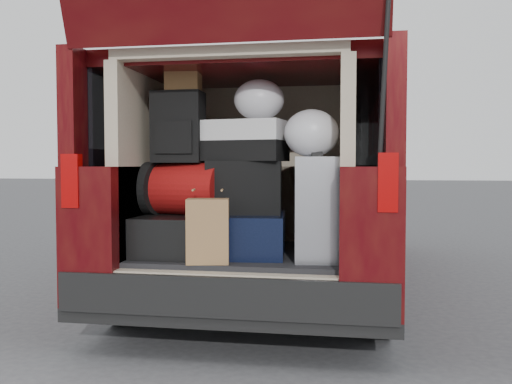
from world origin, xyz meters
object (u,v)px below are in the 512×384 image
red_duffel (185,189)px  kraft_bag (208,231)px  silver_roller (316,208)px  backpack (178,127)px  navy_hardshell (246,234)px  black_soft_case (244,187)px  twotone_duffel (240,141)px  black_hardshell (179,234)px

red_duffel → kraft_bag: bearing=-43.3°
silver_roller → backpack: backpack is taller
silver_roller → red_duffel: (-0.84, 0.11, 0.11)m
navy_hardshell → black_soft_case: black_soft_case is taller
black_soft_case → backpack: bearing=178.2°
silver_roller → twotone_duffel: size_ratio=1.07×
black_hardshell → red_duffel: red_duffel is taller
black_soft_case → backpack: 0.56m
backpack → twotone_duffel: backpack is taller
red_duffel → black_soft_case: size_ratio=1.10×
black_hardshell → navy_hardshell: navy_hardshell is taller
black_soft_case → black_hardshell: bearing=-177.7°
red_duffel → black_hardshell: bearing=-106.6°
navy_hardshell → twotone_duffel: 0.59m
kraft_bag → black_soft_case: (0.15, 0.35, 0.24)m
black_soft_case → backpack: backpack is taller
red_duffel → twotone_duffel: twotone_duffel is taller
black_hardshell → black_soft_case: 0.51m
kraft_bag → black_soft_case: black_soft_case is taller
silver_roller → red_duffel: 0.85m
silver_roller → black_soft_case: 0.48m
navy_hardshell → silver_roller: bearing=-18.2°
black_hardshell → silver_roller: bearing=-3.6°
silver_roller → twotone_duffel: twotone_duffel is taller
kraft_bag → twotone_duffel: (0.11, 0.37, 0.53)m
navy_hardshell → black_hardshell: bearing=-178.5°
black_hardshell → black_soft_case: size_ratio=1.33×
twotone_duffel → kraft_bag: bearing=-97.2°
red_duffel → black_soft_case: 0.38m
kraft_bag → twotone_duffel: twotone_duffel is taller
kraft_bag → black_soft_case: 0.44m
navy_hardshell → red_duffel: size_ratio=1.15×
silver_roller → backpack: 1.01m
kraft_bag → silver_roller: bearing=10.2°
navy_hardshell → silver_roller: 0.49m
black_hardshell → twotone_duffel: bearing=12.5°
black_hardshell → kraft_bag: size_ratio=1.66×
black_soft_case → twotone_duffel: (-0.03, 0.02, 0.29)m
navy_hardshell → twotone_duffel: twotone_duffel is taller
black_hardshell → twotone_duffel: twotone_duffel is taller
black_soft_case → twotone_duffel: size_ratio=0.81×
navy_hardshell → twotone_duffel: bearing=137.5°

